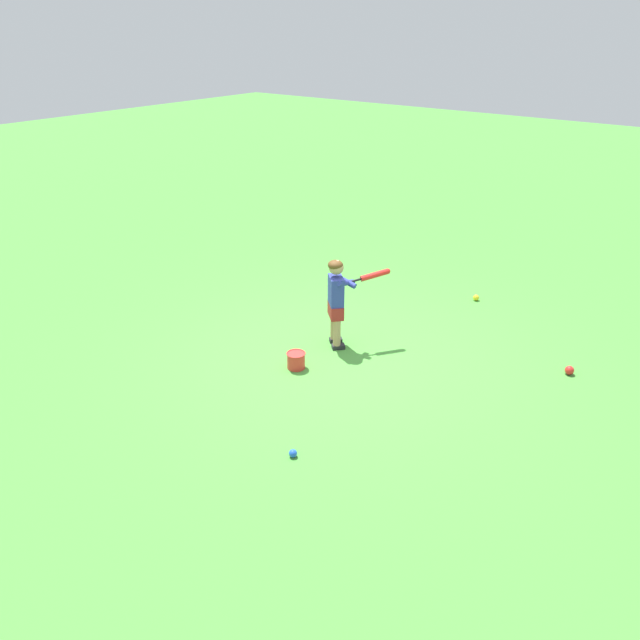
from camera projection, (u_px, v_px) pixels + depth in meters
name	position (u px, v px, depth m)	size (l,w,h in m)	color
ground_plane	(343.00, 357.00, 7.25)	(40.00, 40.00, 0.00)	#479338
child_batter	(339.00, 295.00, 7.24)	(0.54, 0.71, 1.08)	#232328
play_ball_behind_batter	(293.00, 453.00, 5.59)	(0.07, 0.07, 0.07)	blue
play_ball_near_batter	(476.00, 298.00, 8.68)	(0.08, 0.08, 0.08)	yellow
play_ball_by_bucket	(569.00, 370.00, 6.88)	(0.10, 0.10, 0.10)	red
toy_bucket	(296.00, 360.00, 6.99)	(0.22, 0.22, 0.19)	red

